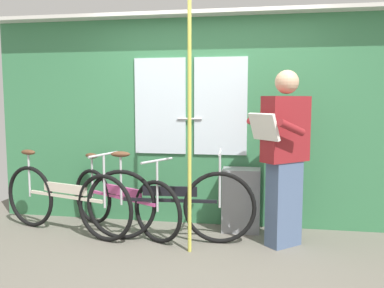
% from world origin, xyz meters
% --- Properties ---
extents(ground_plane, '(6.10, 3.95, 0.04)m').
position_xyz_m(ground_plane, '(0.00, 0.00, -0.02)').
color(ground_plane, '#666056').
extents(train_door_wall, '(5.10, 0.28, 2.41)m').
position_xyz_m(train_door_wall, '(-0.01, 1.17, 1.25)').
color(train_door_wall, '#387A4C').
rests_on(train_door_wall, ground_plane).
extents(bicycle_near_door, '(1.50, 0.88, 0.86)m').
position_xyz_m(bicycle_near_door, '(-0.88, 0.69, 0.35)').
color(bicycle_near_door, black).
rests_on(bicycle_near_door, ground_plane).
extents(bicycle_leaning_behind, '(1.75, 0.44, 0.95)m').
position_xyz_m(bicycle_leaning_behind, '(-0.31, 0.49, 0.39)').
color(bicycle_leaning_behind, black).
rests_on(bicycle_leaning_behind, ground_plane).
extents(bicycle_by_pole, '(1.71, 0.67, 0.91)m').
position_xyz_m(bicycle_by_pole, '(-1.48, 0.54, 0.37)').
color(bicycle_by_pole, black).
rests_on(bicycle_by_pole, ground_plane).
extents(passenger_reading_newspaper, '(0.63, 0.61, 1.73)m').
position_xyz_m(passenger_reading_newspaper, '(0.83, 0.56, 0.92)').
color(passenger_reading_newspaper, slate).
rests_on(passenger_reading_newspaper, ground_plane).
extents(trash_bin_by_wall, '(0.41, 0.28, 0.70)m').
position_xyz_m(trash_bin_by_wall, '(0.40, 0.95, 0.35)').
color(trash_bin_by_wall, gray).
rests_on(trash_bin_by_wall, ground_plane).
extents(handrail_pole, '(0.04, 0.04, 2.37)m').
position_xyz_m(handrail_pole, '(-0.05, 0.24, 1.18)').
color(handrail_pole, '#C6C14C').
rests_on(handrail_pole, ground_plane).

